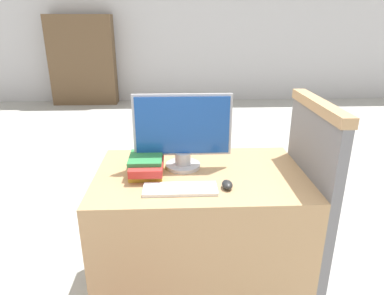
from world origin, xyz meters
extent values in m
cube|color=silver|center=(0.00, 5.61, 1.40)|extent=(12.00, 0.06, 2.80)
cube|color=tan|center=(0.00, 0.36, 0.39)|extent=(1.11, 0.72, 0.78)
cube|color=slate|center=(0.58, 0.31, 0.56)|extent=(0.05, 0.63, 1.12)
cube|color=tan|center=(0.58, 0.31, 1.15)|extent=(0.07, 0.63, 0.05)
cylinder|color=#B7B7BC|center=(-0.09, 0.44, 0.79)|extent=(0.19, 0.19, 0.02)
cylinder|color=#B7B7BC|center=(-0.09, 0.44, 0.83)|extent=(0.09, 0.09, 0.07)
cube|color=#B7B7BC|center=(-0.09, 0.44, 1.02)|extent=(0.52, 0.01, 0.34)
cube|color=#19479E|center=(-0.09, 0.44, 1.02)|extent=(0.50, 0.02, 0.31)
cube|color=white|center=(-0.11, 0.16, 0.79)|extent=(0.35, 0.13, 0.02)
ellipsoid|color=#262626|center=(0.12, 0.18, 0.80)|extent=(0.05, 0.08, 0.04)
cube|color=gold|center=(-0.28, 0.38, 0.80)|extent=(0.17, 0.24, 0.03)
cube|color=#B72D28|center=(-0.28, 0.36, 0.83)|extent=(0.17, 0.27, 0.04)
cube|color=#2D7F42|center=(-0.29, 0.38, 0.86)|extent=(0.17, 0.21, 0.02)
cube|color=brown|center=(-1.88, 5.37, 0.82)|extent=(1.20, 0.32, 1.63)
camera|label=1|loc=(-0.12, -1.29, 1.55)|focal=32.00mm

